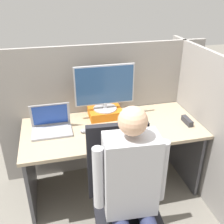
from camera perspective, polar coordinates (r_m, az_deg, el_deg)
name	(u,v)px	position (r m, az deg, el deg)	size (l,w,h in m)	color
ground_plane	(122,214)	(2.60, 2.17, -21.35)	(12.00, 12.00, 0.00)	slate
cubicle_panel_back	(104,111)	(2.76, -1.81, 0.21)	(2.13, 0.05, 1.40)	gray
cubicle_panel_right	(199,123)	(2.67, 18.33, -2.21)	(0.04, 1.37, 1.40)	gray
desk	(113,142)	(2.50, 0.12, -6.60)	(1.63, 0.73, 0.73)	tan
paper_box	(105,113)	(2.57, -1.51, -0.14)	(0.32, 0.24, 0.08)	orange
monitor	(105,87)	(2.47, -1.60, 5.36)	(0.57, 0.23, 0.44)	#B2B2B7
laptop	(51,126)	(2.38, -13.04, -3.04)	(0.35, 0.24, 0.25)	#99999E
mouse	(84,131)	(2.33, -6.04, -4.12)	(0.07, 0.05, 0.03)	gray
stapler	(187,121)	(2.55, 16.04, -1.87)	(0.04, 0.16, 0.05)	#2D2D33
carrot_toy	(126,132)	(2.29, 3.05, -4.39)	(0.05, 0.11, 0.05)	orange
office_chair	(124,199)	(1.99, 2.52, -18.32)	(0.53, 0.58, 1.07)	black
person	(133,190)	(1.73, 4.59, -16.67)	(0.48, 0.43, 1.31)	#282D4C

